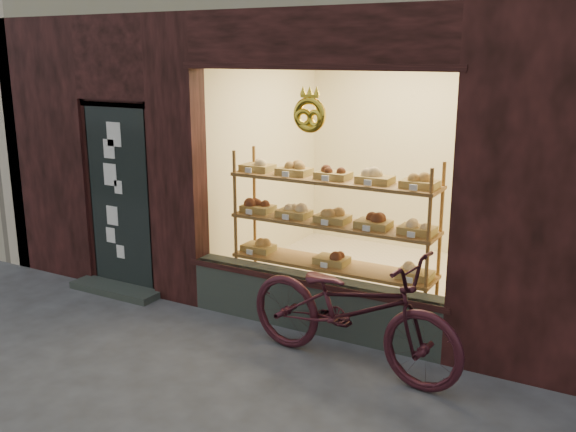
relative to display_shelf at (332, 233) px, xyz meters
The scene contains 3 objects.
ground 2.74m from the display_shelf, 100.01° to the right, with size 90.00×90.00×0.00m, color #393939.
display_shelf is the anchor object (origin of this frame).
bicycle 1.22m from the display_shelf, 56.11° to the right, with size 0.73×2.08×1.09m, color #35121A.
Camera 1 is at (3.18, -3.21, 2.70)m, focal length 40.00 mm.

